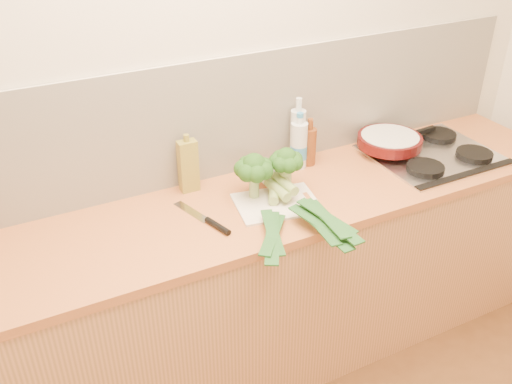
# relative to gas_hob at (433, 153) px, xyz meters

# --- Properties ---
(room_shell) EXTENTS (3.50, 3.50, 3.50)m
(room_shell) POSITION_rel_gas_hob_xyz_m (-1.02, 0.29, 0.26)
(room_shell) COLOR beige
(room_shell) RESTS_ON ground
(counter) EXTENTS (3.20, 0.62, 0.90)m
(counter) POSITION_rel_gas_hob_xyz_m (-1.02, 0.00, -0.46)
(counter) COLOR tan
(counter) RESTS_ON ground
(gas_hob) EXTENTS (0.58, 0.50, 0.04)m
(gas_hob) POSITION_rel_gas_hob_xyz_m (0.00, 0.00, 0.00)
(gas_hob) COLOR silver
(gas_hob) RESTS_ON counter
(chopping_board) EXTENTS (0.37, 0.30, 0.01)m
(chopping_board) POSITION_rel_gas_hob_xyz_m (-0.88, -0.05, -0.01)
(chopping_board) COLOR white
(chopping_board) RESTS_ON counter
(broccoli_left) EXTENTS (0.16, 0.17, 0.20)m
(broccoli_left) POSITION_rel_gas_hob_xyz_m (-0.94, 0.04, 0.13)
(broccoli_left) COLOR #8BA560
(broccoli_left) RESTS_ON chopping_board
(broccoli_right) EXTENTS (0.15, 0.15, 0.20)m
(broccoli_right) POSITION_rel_gas_hob_xyz_m (-0.80, 0.02, 0.13)
(broccoli_right) COLOR #8BA560
(broccoli_right) RESTS_ON chopping_board
(leek_front) EXTENTS (0.39, 0.64, 0.04)m
(leek_front) POSITION_rel_gas_hob_xyz_m (-0.90, -0.05, 0.02)
(leek_front) COLOR white
(leek_front) RESTS_ON chopping_board
(leek_mid) EXTENTS (0.11, 0.69, 0.04)m
(leek_mid) POSITION_rel_gas_hob_xyz_m (-0.86, -0.09, 0.04)
(leek_mid) COLOR white
(leek_mid) RESTS_ON chopping_board
(leek_back) EXTENTS (0.11, 0.70, 0.04)m
(leek_back) POSITION_rel_gas_hob_xyz_m (-0.82, -0.08, 0.05)
(leek_back) COLOR white
(leek_back) RESTS_ON chopping_board
(chefs_knife) EXTENTS (0.12, 0.32, 0.02)m
(chefs_knife) POSITION_rel_gas_hob_xyz_m (-1.18, -0.06, -0.01)
(chefs_knife) COLOR silver
(chefs_knife) RESTS_ON counter
(skillet) EXTENTS (0.45, 0.31, 0.05)m
(skillet) POSITION_rel_gas_hob_xyz_m (-0.17, 0.13, 0.05)
(skillet) COLOR #430B0B
(skillet) RESTS_ON gas_hob
(oil_tin) EXTENTS (0.08, 0.05, 0.26)m
(oil_tin) POSITION_rel_gas_hob_xyz_m (-1.16, 0.23, 0.10)
(oil_tin) COLOR olive
(oil_tin) RESTS_ON counter
(glass_bottle) EXTENTS (0.07, 0.07, 0.32)m
(glass_bottle) POSITION_rel_gas_hob_xyz_m (-0.62, 0.24, 0.12)
(glass_bottle) COLOR silver
(glass_bottle) RESTS_ON counter
(amber_bottle) EXTENTS (0.06, 0.06, 0.23)m
(amber_bottle) POSITION_rel_gas_hob_xyz_m (-0.57, 0.20, 0.08)
(amber_bottle) COLOR brown
(amber_bottle) RESTS_ON counter
(water_bottle) EXTENTS (0.08, 0.08, 0.25)m
(water_bottle) POSITION_rel_gas_hob_xyz_m (-0.63, 0.20, 0.09)
(water_bottle) COLOR silver
(water_bottle) RESTS_ON counter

